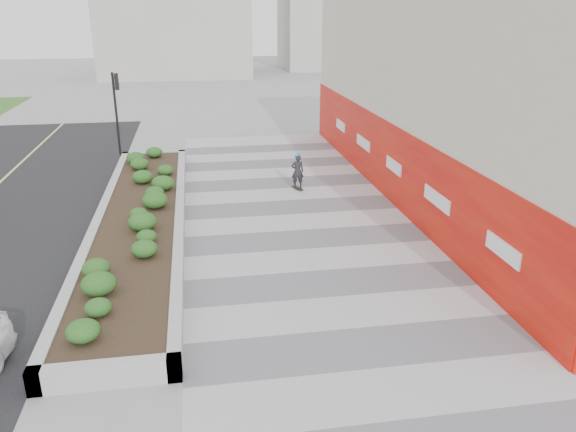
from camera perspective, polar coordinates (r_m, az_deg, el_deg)
name	(u,v)px	position (r m, az deg, el deg)	size (l,w,h in m)	color
ground	(347,316)	(14.17, 6.06, -10.06)	(160.00, 160.00, 0.00)	gray
walkway	(321,264)	(16.73, 3.35, -4.94)	(8.00, 36.00, 0.01)	#A8A8AD
building	(464,95)	(23.41, 17.42, 11.68)	(6.04, 24.08, 8.00)	beige
planter	(140,216)	(20.00, -14.81, 0.01)	(3.00, 18.00, 0.90)	#9E9EA0
traffic_signal_near	(117,102)	(29.79, -17.02, 11.03)	(0.33, 0.28, 4.20)	black
manhole_cover	(337,263)	(16.84, 5.02, -4.81)	(0.44, 0.44, 0.01)	#595654
skateboarder	(297,171)	(23.35, 0.97, 4.58)	(0.53, 0.75, 1.58)	beige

